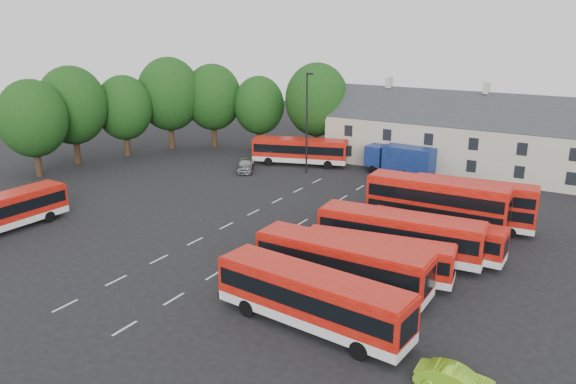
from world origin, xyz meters
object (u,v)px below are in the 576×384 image
(bus_row_a, at_px, (312,295))
(lime_car, at_px, (455,380))
(bus_west, at_px, (1,211))
(box_truck, at_px, (401,159))
(lamppost, at_px, (307,121))
(silver_car, at_px, (246,165))
(bus_dd_south, at_px, (437,204))

(bus_row_a, relative_size, lime_car, 3.25)
(bus_row_a, bearing_deg, bus_west, -175.12)
(box_truck, xyz_separation_m, lime_car, (15.38, -34.80, -1.26))
(lime_car, xyz_separation_m, lamppost, (-24.74, 30.43, 5.32))
(box_truck, height_order, silver_car, box_truck)
(bus_west, relative_size, box_truck, 1.39)
(lamppost, bearing_deg, silver_car, -155.35)
(lime_car, bearing_deg, bus_row_a, 77.14)
(silver_car, bearing_deg, bus_dd_south, -48.80)
(box_truck, relative_size, lime_car, 2.14)
(bus_row_a, bearing_deg, box_truck, 107.23)
(box_truck, distance_m, lamppost, 11.10)
(bus_row_a, height_order, lamppost, lamppost)
(bus_dd_south, distance_m, box_truck, 17.82)
(lime_car, bearing_deg, box_truck, 21.57)
(bus_row_a, xyz_separation_m, box_truck, (-7.05, 33.24, -0.09))
(bus_row_a, relative_size, box_truck, 1.52)
(lamppost, bearing_deg, bus_row_a, -60.39)
(bus_west, height_order, lime_car, bus_west)
(bus_dd_south, xyz_separation_m, lime_car, (6.77, -19.21, -1.95))
(bus_west, bearing_deg, lime_car, -91.21)
(bus_row_a, distance_m, silver_car, 34.53)
(silver_car, relative_size, lime_car, 1.18)
(bus_west, bearing_deg, box_truck, -31.37)
(bus_west, relative_size, lamppost, 0.97)
(bus_dd_south, xyz_separation_m, lamppost, (-17.97, 11.22, 3.37))
(box_truck, distance_m, lime_car, 38.06)
(lime_car, bearing_deg, bus_dd_south, 17.13)
(bus_dd_south, relative_size, bus_west, 1.02)
(lime_car, bearing_deg, bus_west, 85.01)
(box_truck, xyz_separation_m, lamppost, (-9.36, -4.37, 4.05))
(bus_row_a, xyz_separation_m, lime_car, (8.33, -1.56, -1.36))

